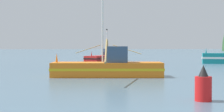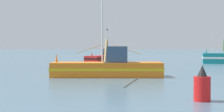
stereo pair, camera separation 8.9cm
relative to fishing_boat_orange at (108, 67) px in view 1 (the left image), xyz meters
The scene contains 3 objects.
fishing_boat_orange is the anchor object (origin of this frame).
fishing_boat_red 28.87m from the fishing_boat_orange, 83.02° to the left, with size 9.74×8.45×5.18m.
channel_buoy 12.63m from the fishing_boat_orange, 78.46° to the right, with size 0.72×0.72×1.56m.
Camera 1 is at (-6.12, -6.91, 2.34)m, focal length 54.84 mm.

